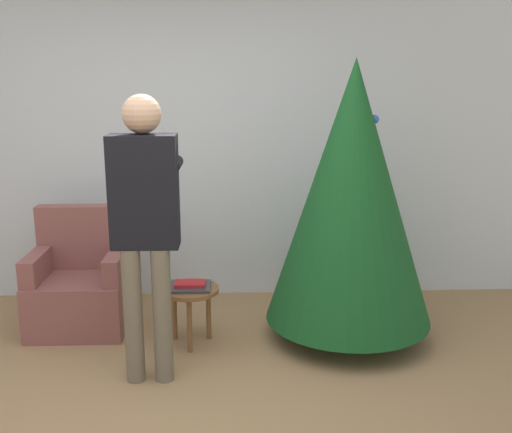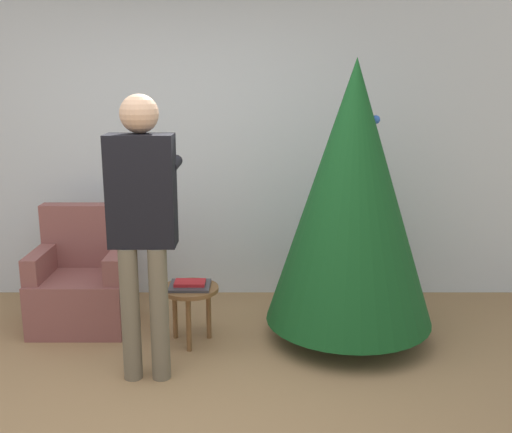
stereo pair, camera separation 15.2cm
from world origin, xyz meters
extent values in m
cube|color=silver|center=(0.00, 2.23, 1.35)|extent=(8.00, 0.06, 2.70)
cylinder|color=brown|center=(1.29, 1.25, 0.08)|extent=(0.10, 0.10, 0.15)
cone|color=#144C1E|center=(1.29, 1.25, 1.09)|extent=(1.21, 1.21, 1.88)
sphere|color=#2856B2|center=(1.44, 1.25, 1.62)|extent=(0.06, 0.06, 0.06)
sphere|color=#B23399|center=(1.49, 1.44, 1.22)|extent=(0.08, 0.08, 0.08)
sphere|color=#2856B2|center=(0.99, 1.65, 0.52)|extent=(0.10, 0.10, 0.10)
sphere|color=gold|center=(1.21, 1.40, 1.53)|extent=(0.09, 0.09, 0.09)
cube|color=brown|center=(-0.73, 1.48, 0.21)|extent=(0.71, 0.63, 0.42)
cube|color=brown|center=(-0.73, 1.72, 0.67)|extent=(0.71, 0.14, 0.50)
cube|color=brown|center=(-1.03, 1.48, 0.52)|extent=(0.12, 0.57, 0.20)
cube|color=brown|center=(-0.44, 1.48, 0.52)|extent=(0.12, 0.57, 0.20)
cylinder|color=#6B604C|center=(-0.18, 0.64, 0.44)|extent=(0.12, 0.12, 0.88)
cylinder|color=#6B604C|center=(0.00, 0.64, 0.44)|extent=(0.12, 0.12, 0.88)
cube|color=black|center=(-0.09, 0.70, 1.22)|extent=(0.41, 0.20, 0.69)
sphere|color=tan|center=(-0.09, 0.74, 1.69)|extent=(0.24, 0.24, 0.24)
cylinder|color=black|center=(-0.27, 0.89, 1.36)|extent=(0.08, 0.30, 0.08)
cylinder|color=black|center=(0.09, 0.89, 1.36)|extent=(0.08, 0.30, 0.08)
cube|color=white|center=(0.09, 1.08, 1.36)|extent=(0.04, 0.14, 0.04)
cylinder|color=brown|center=(0.14, 1.17, 0.41)|extent=(0.41, 0.41, 0.03)
cylinder|color=brown|center=(0.14, 1.03, 0.20)|extent=(0.04, 0.04, 0.40)
cylinder|color=brown|center=(0.26, 1.24, 0.20)|extent=(0.04, 0.04, 0.40)
cylinder|color=brown|center=(0.01, 1.24, 0.20)|extent=(0.04, 0.04, 0.40)
cube|color=#38383D|center=(0.14, 1.17, 0.44)|extent=(0.29, 0.25, 0.02)
cube|color=#B21E23|center=(0.14, 1.17, 0.46)|extent=(0.22, 0.14, 0.02)
camera|label=1|loc=(0.46, -2.90, 1.92)|focal=42.00mm
camera|label=2|loc=(0.61, -2.90, 1.92)|focal=42.00mm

